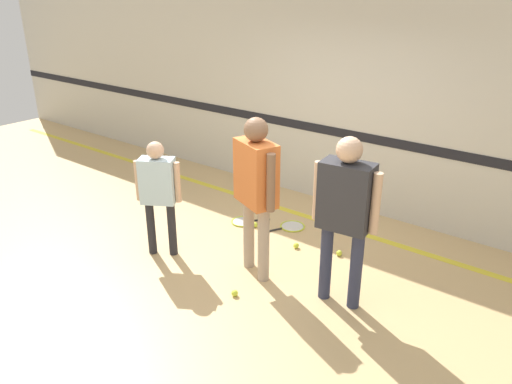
# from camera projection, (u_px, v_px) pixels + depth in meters

# --- Properties ---
(ground_plane) EXTENTS (16.00, 16.00, 0.00)m
(ground_plane) POSITION_uv_depth(u_px,v_px,m) (250.00, 274.00, 5.33)
(ground_plane) COLOR tan
(wall_back) EXTENTS (16.00, 0.07, 3.20)m
(wall_back) POSITION_uv_depth(u_px,v_px,m) (359.00, 92.00, 6.35)
(wall_back) COLOR beige
(wall_back) RESTS_ON ground_plane
(floor_stripe) EXTENTS (14.40, 0.10, 0.01)m
(floor_stripe) POSITION_uv_depth(u_px,v_px,m) (326.00, 222.00, 6.48)
(floor_stripe) COLOR yellow
(floor_stripe) RESTS_ON ground_plane
(person_instructor) EXTENTS (0.61, 0.42, 1.70)m
(person_instructor) POSITION_uv_depth(u_px,v_px,m) (256.00, 181.00, 4.96)
(person_instructor) COLOR tan
(person_instructor) RESTS_ON ground_plane
(person_student_left) EXTENTS (0.44, 0.37, 1.34)m
(person_student_left) POSITION_uv_depth(u_px,v_px,m) (158.00, 187.00, 5.43)
(person_student_left) COLOR #232328
(person_student_left) RESTS_ON ground_plane
(person_student_right) EXTENTS (0.63, 0.31, 1.67)m
(person_student_right) POSITION_uv_depth(u_px,v_px,m) (345.00, 205.00, 4.48)
(person_student_right) COLOR #2D334C
(person_student_right) RESTS_ON ground_plane
(racket_spare_on_floor) EXTENTS (0.46, 0.49, 0.03)m
(racket_spare_on_floor) POSITION_uv_depth(u_px,v_px,m) (244.00, 221.00, 6.49)
(racket_spare_on_floor) COLOR #C6D838
(racket_spare_on_floor) RESTS_ON ground_plane
(racket_second_spare) EXTENTS (0.43, 0.57, 0.03)m
(racket_second_spare) POSITION_uv_depth(u_px,v_px,m) (291.00, 226.00, 6.35)
(racket_second_spare) COLOR #C6D838
(racket_second_spare) RESTS_ON ground_plane
(tennis_ball_near_instructor) EXTENTS (0.07, 0.07, 0.07)m
(tennis_ball_near_instructor) POSITION_uv_depth(u_px,v_px,m) (235.00, 293.00, 4.95)
(tennis_ball_near_instructor) COLOR #CCE038
(tennis_ball_near_instructor) RESTS_ON ground_plane
(tennis_ball_by_spare_racket) EXTENTS (0.07, 0.07, 0.07)m
(tennis_ball_by_spare_racket) POSITION_uv_depth(u_px,v_px,m) (255.00, 225.00, 6.35)
(tennis_ball_by_spare_racket) COLOR #CCE038
(tennis_ball_by_spare_racket) RESTS_ON ground_plane
(tennis_ball_stray_left) EXTENTS (0.07, 0.07, 0.07)m
(tennis_ball_stray_left) POSITION_uv_depth(u_px,v_px,m) (296.00, 246.00, 5.84)
(tennis_ball_stray_left) COLOR #CCE038
(tennis_ball_stray_left) RESTS_ON ground_plane
(tennis_ball_stray_right) EXTENTS (0.07, 0.07, 0.07)m
(tennis_ball_stray_right) POSITION_uv_depth(u_px,v_px,m) (339.00, 253.00, 5.68)
(tennis_ball_stray_right) COLOR #CCE038
(tennis_ball_stray_right) RESTS_ON ground_plane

